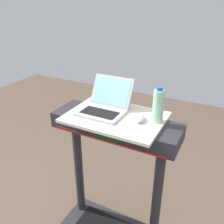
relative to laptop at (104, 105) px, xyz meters
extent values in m
cylinder|color=#28282D|center=(-0.24, -0.03, -0.62)|extent=(0.07, 0.07, 0.88)
cylinder|color=#28282D|center=(0.44, -0.03, -0.62)|extent=(0.07, 0.07, 0.88)
cube|color=#28282D|center=(0.10, -0.03, -0.12)|extent=(0.90, 0.28, 0.11)
cube|color=#0C3F19|center=(0.10, -0.17, -0.12)|extent=(0.24, 0.01, 0.06)
cube|color=maroon|center=(0.10, -0.17, -0.16)|extent=(0.81, 0.00, 0.02)
cube|color=beige|center=(0.10, -0.03, -0.05)|extent=(0.65, 0.46, 0.02)
cube|color=#B7B7BC|center=(0.00, -0.05, -0.04)|extent=(0.31, 0.22, 0.02)
cube|color=black|center=(0.00, -0.07, -0.02)|extent=(0.25, 0.12, 0.00)
cube|color=#B7B7BC|center=(0.00, 0.11, 0.07)|extent=(0.31, 0.11, 0.20)
cube|color=#8CCCF2|center=(0.00, 0.11, 0.07)|extent=(0.27, 0.10, 0.17)
ellipsoid|color=#B2B2B7|center=(0.28, -0.02, -0.03)|extent=(0.07, 0.11, 0.03)
cylinder|color=#9EDBB2|center=(0.37, 0.02, 0.06)|extent=(0.07, 0.07, 0.21)
cylinder|color=#2659A5|center=(0.37, 0.02, 0.18)|extent=(0.04, 0.04, 0.02)
camera|label=1|loc=(0.76, -1.34, 0.69)|focal=38.98mm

